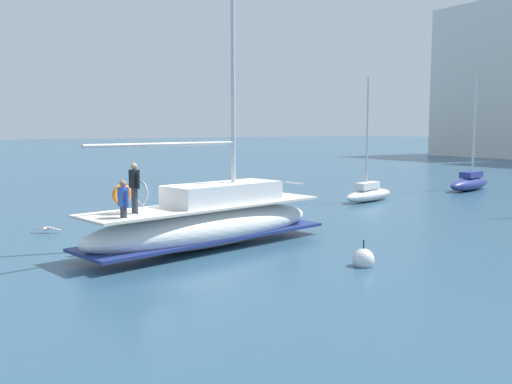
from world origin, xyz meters
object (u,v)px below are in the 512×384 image
(moored_sloop_far, at_px, (369,193))
(mooring_buoy, at_px, (363,259))
(moored_cutter_left, at_px, (470,182))
(seagull, at_px, (46,229))
(main_sailboat, at_px, (209,221))

(moored_sloop_far, bearing_deg, mooring_buoy, -44.37)
(moored_cutter_left, height_order, mooring_buoy, moored_cutter_left)
(moored_sloop_far, relative_size, mooring_buoy, 7.41)
(moored_sloop_far, relative_size, moored_cutter_left, 0.93)
(moored_cutter_left, distance_m, mooring_buoy, 23.54)
(moored_cutter_left, relative_size, seagull, 7.51)
(main_sailboat, relative_size, mooring_buoy, 13.19)
(moored_cutter_left, distance_m, seagull, 27.28)
(moored_sloop_far, xyz_separation_m, seagull, (0.34, -17.60, -0.31))
(main_sailboat, xyz_separation_m, moored_cutter_left, (-6.60, 23.02, -0.35))
(main_sailboat, xyz_separation_m, moored_sloop_far, (-6.02, 13.35, -0.41))
(moored_sloop_far, distance_m, seagull, 17.61)
(seagull, relative_size, mooring_buoy, 1.06)
(moored_sloop_far, bearing_deg, main_sailboat, -65.73)
(seagull, bearing_deg, moored_sloop_far, 91.12)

